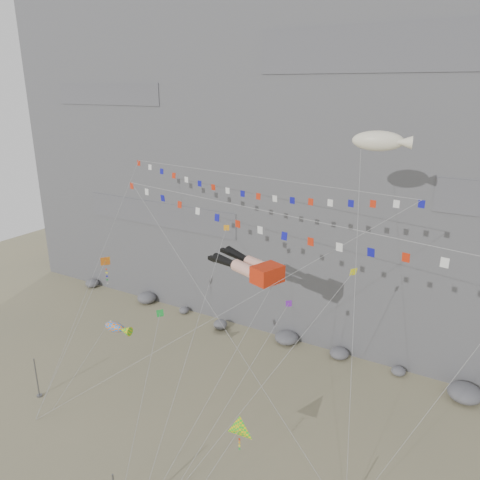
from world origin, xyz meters
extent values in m
plane|color=gray|center=(0.00, 0.00, 0.00)|extent=(120.00, 120.00, 0.00)
cube|color=slate|center=(0.00, 32.00, 25.00)|extent=(80.00, 28.00, 50.00)
cylinder|color=slate|center=(-15.57, -2.87, 1.97)|extent=(0.12, 0.12, 3.94)
cube|color=red|center=(3.30, 5.33, 13.03)|extent=(2.35, 2.72, 1.35)
cylinder|color=#F0AB96|center=(1.21, 5.38, 13.03)|extent=(2.49, 1.73, 1.00)
sphere|color=black|center=(0.14, 5.77, 13.03)|extent=(0.91, 0.91, 0.91)
cone|color=black|center=(-1.12, 6.24, 12.95)|extent=(2.84, 1.72, 0.93)
cube|color=black|center=(-2.82, 6.87, 12.64)|extent=(0.96, 0.68, 0.33)
cylinder|color=#F0AB96|center=(1.68, 6.64, 13.03)|extent=(2.49, 1.73, 1.00)
sphere|color=black|center=(0.61, 7.04, 13.03)|extent=(0.91, 0.91, 0.91)
cone|color=black|center=(-0.65, 7.51, 13.16)|extent=(2.86, 1.73, 1.00)
cube|color=black|center=(-2.35, 8.14, 13.06)|extent=(0.96, 0.68, 0.33)
cylinder|color=gray|center=(2.24, -1.43, 6.54)|extent=(0.03, 0.03, 18.85)
cylinder|color=gray|center=(-7.01, 2.51, 9.80)|extent=(0.03, 0.03, 27.62)
cube|color=slate|center=(-13.11, -5.15, 0.05)|extent=(0.16, 0.16, 0.10)
cylinder|color=gray|center=(8.73, 0.81, 9.40)|extent=(0.03, 0.03, 20.70)
cylinder|color=gray|center=(-12.67, -0.87, 5.96)|extent=(0.03, 0.03, 14.42)
cube|color=slate|center=(-13.32, -4.95, 0.05)|extent=(0.16, 0.16, 0.10)
cylinder|color=gray|center=(-10.99, -1.38, 3.63)|extent=(0.03, 0.03, 9.21)
cube|color=slate|center=(-12.98, -3.48, 0.05)|extent=(0.16, 0.16, 0.10)
cylinder|color=gray|center=(11.20, 4.22, 11.61)|extent=(0.03, 0.03, 25.70)
cylinder|color=gray|center=(-1.00, 0.83, 7.79)|extent=(0.03, 0.03, 20.20)
cylinder|color=gray|center=(3.35, 0.10, 5.42)|extent=(0.03, 0.03, 15.82)
cylinder|color=gray|center=(-2.67, -3.06, 4.98)|extent=(0.03, 0.03, 12.53)
cylinder|color=gray|center=(5.76, -0.40, 7.05)|extent=(0.03, 0.03, 21.29)
camera|label=1|loc=(18.34, -24.86, 26.91)|focal=35.00mm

